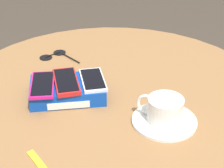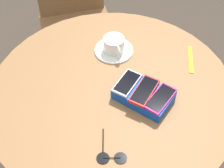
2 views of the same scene
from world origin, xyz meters
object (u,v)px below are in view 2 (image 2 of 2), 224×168
(phone_box, at_px, (143,95))
(sunglasses, at_px, (111,156))
(saucer, at_px, (114,50))
(chair_far_side, at_px, (76,21))
(lanyard_strap, at_px, (191,59))
(round_table, at_px, (112,106))
(phone_magenta, at_px, (161,98))
(phone_white, at_px, (127,83))
(coffee_cup, at_px, (114,44))
(phone_red, at_px, (144,91))

(phone_box, height_order, sunglasses, phone_box)
(saucer, xyz_separation_m, chair_far_side, (0.57, -0.34, -0.32))
(lanyard_strap, distance_m, sunglasses, 0.57)
(round_table, bearing_deg, lanyard_strap, -117.13)
(phone_magenta, xyz_separation_m, phone_white, (0.14, 0.02, 0.00))
(round_table, xyz_separation_m, coffee_cup, (0.12, -0.17, 0.16))
(phone_red, height_order, saucer, phone_red)
(phone_red, distance_m, saucer, 0.29)
(phone_white, relative_size, saucer, 0.80)
(phone_red, distance_m, lanyard_strap, 0.31)
(saucer, bearing_deg, phone_white, 140.37)
(saucer, relative_size, chair_far_side, 0.19)
(phone_box, xyz_separation_m, chair_far_side, (0.82, -0.48, -0.34))
(coffee_cup, bearing_deg, phone_magenta, 157.42)
(round_table, height_order, lanyard_strap, lanyard_strap)
(phone_box, distance_m, saucer, 0.29)
(phone_red, relative_size, phone_white, 1.13)
(chair_far_side, bearing_deg, sunglasses, 139.37)
(phone_magenta, distance_m, phone_white, 0.14)
(phone_magenta, height_order, phone_white, same)
(lanyard_strap, xyz_separation_m, sunglasses, (-0.01, 0.57, 0.00))
(round_table, xyz_separation_m, lanyard_strap, (-0.17, -0.33, 0.12))
(phone_magenta, distance_m, saucer, 0.35)
(chair_far_side, bearing_deg, round_table, 143.57)
(phone_red, bearing_deg, sunglasses, 100.84)
(round_table, height_order, coffee_cup, coffee_cup)
(chair_far_side, bearing_deg, phone_magenta, 151.90)
(phone_red, height_order, phone_white, phone_red)
(phone_red, height_order, chair_far_side, chair_far_side)
(phone_magenta, bearing_deg, phone_white, 6.16)
(coffee_cup, distance_m, lanyard_strap, 0.33)
(round_table, height_order, phone_red, phone_red)
(saucer, bearing_deg, round_table, 125.96)
(sunglasses, bearing_deg, saucer, -53.27)
(round_table, bearing_deg, chair_far_side, -36.43)
(phone_box, relative_size, sunglasses, 1.56)
(saucer, distance_m, coffee_cup, 0.04)
(round_table, height_order, sunglasses, sunglasses)
(phone_white, bearing_deg, sunglasses, 115.78)
(lanyard_strap, bearing_deg, chair_far_side, -11.89)
(round_table, bearing_deg, sunglasses, 127.27)
(phone_magenta, bearing_deg, phone_red, 7.63)
(phone_magenta, height_order, sunglasses, phone_magenta)
(phone_white, xyz_separation_m, coffee_cup, (0.18, -0.15, -0.01))
(phone_magenta, relative_size, coffee_cup, 1.24)
(round_table, distance_m, chair_far_side, 0.88)
(phone_magenta, height_order, coffee_cup, coffee_cup)
(lanyard_strap, bearing_deg, sunglasses, 91.32)
(phone_red, height_order, sunglasses, phone_red)
(saucer, relative_size, lanyard_strap, 1.04)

